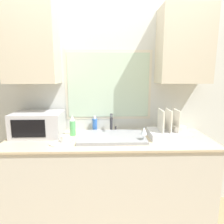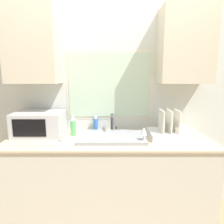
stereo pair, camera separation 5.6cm
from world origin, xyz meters
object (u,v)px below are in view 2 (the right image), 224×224
Objects in this scene: soap_bottle at (96,124)px; faucet at (112,121)px; mug_near_sink at (65,139)px; wine_glass at (144,131)px; dish_rack at (169,132)px; spray_bottle at (73,126)px; microwave at (39,124)px.

faucet is at bearing -16.24° from soap_bottle.
wine_glass is (0.75, -0.01, 0.08)m from mug_near_sink.
dish_rack is 1.04m from mug_near_sink.
mug_near_sink is (-0.03, -0.23, -0.07)m from spray_bottle.
wine_glass is at bearing -152.32° from dish_rack.
microwave is 1.36m from dish_rack.
wine_glass is at bearing -50.28° from faucet.
soap_bottle reaches higher than mug_near_sink.
wine_glass is at bearing -0.53° from mug_near_sink.
dish_rack is at bearing -18.65° from soap_bottle.
soap_bottle is (0.22, 0.17, -0.03)m from spray_bottle.
wine_glass is (-0.29, -0.15, 0.05)m from dish_rack.
spray_bottle is at bearing 161.31° from wine_glass.
faucet is 0.53× the size of dish_rack.
microwave reaches higher than wine_glass.
spray_bottle is at bearing -1.11° from microwave.
soap_bottle is at bearing 161.35° from dish_rack.
microwave is 2.88× the size of soap_bottle.
spray_bottle is (-1.00, 0.09, 0.04)m from dish_rack.
spray_bottle is (0.36, -0.01, -0.02)m from microwave.
faucet is 0.62m from dish_rack.
dish_rack reaches higher than faucet.
microwave is 3.17× the size of wine_glass.
faucet is at bearing 129.72° from wine_glass.
soap_bottle is 1.10× the size of wine_glass.
microwave is at bearing 143.65° from mug_near_sink.
spray_bottle reaches higher than mug_near_sink.
soap_bottle is at bearing 139.87° from wine_glass.
dish_rack is (1.36, -0.10, -0.06)m from microwave.
wine_glass is at bearing -18.69° from spray_bottle.
spray_bottle is at bearing -142.78° from soap_bottle.
faucet is at bearing 160.56° from dish_rack.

